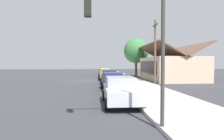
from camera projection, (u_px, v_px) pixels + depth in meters
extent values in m
plane|color=#38383D|center=(87.00, 81.00, 27.35)|extent=(120.00, 120.00, 0.00)
cube|color=#B2AFA8|center=(126.00, 80.00, 27.81)|extent=(60.00, 4.20, 0.16)
cube|color=red|center=(104.00, 72.00, 41.05)|extent=(4.91, 1.89, 0.70)
cube|color=#A9272B|center=(104.00, 69.00, 41.51)|extent=(2.36, 1.64, 0.56)
cylinder|color=black|center=(109.00, 74.00, 39.64)|extent=(0.66, 0.23, 0.66)
cylinder|color=black|center=(99.00, 74.00, 39.46)|extent=(0.66, 0.23, 0.66)
cylinder|color=black|center=(107.00, 73.00, 42.65)|extent=(0.66, 0.23, 0.66)
cylinder|color=black|center=(99.00, 73.00, 42.48)|extent=(0.66, 0.23, 0.66)
cube|color=silver|center=(105.00, 73.00, 35.03)|extent=(4.37, 1.88, 0.70)
cube|color=beige|center=(105.00, 70.00, 35.44)|extent=(2.12, 1.59, 0.56)
cylinder|color=black|center=(110.00, 76.00, 33.75)|extent=(0.67, 0.24, 0.66)
cylinder|color=black|center=(100.00, 76.00, 33.67)|extent=(0.67, 0.24, 0.66)
cylinder|color=black|center=(109.00, 75.00, 36.42)|extent=(0.67, 0.24, 0.66)
cylinder|color=black|center=(100.00, 75.00, 36.34)|extent=(0.67, 0.24, 0.66)
cube|color=olive|center=(105.00, 75.00, 28.99)|extent=(4.79, 1.77, 0.70)
cube|color=#61683C|center=(105.00, 71.00, 29.45)|extent=(2.31, 1.53, 0.56)
cylinder|color=black|center=(112.00, 78.00, 27.62)|extent=(0.66, 0.23, 0.66)
cylinder|color=black|center=(100.00, 78.00, 27.45)|extent=(0.66, 0.23, 0.66)
cylinder|color=black|center=(110.00, 77.00, 30.56)|extent=(0.66, 0.23, 0.66)
cylinder|color=black|center=(99.00, 77.00, 30.39)|extent=(0.66, 0.23, 0.66)
cube|color=#2D3035|center=(109.00, 78.00, 23.53)|extent=(4.81, 1.80, 0.70)
cube|color=#27292D|center=(109.00, 72.00, 23.99)|extent=(2.31, 1.58, 0.56)
cylinder|color=black|center=(118.00, 82.00, 22.13)|extent=(0.66, 0.22, 0.66)
cylinder|color=black|center=(102.00, 82.00, 21.98)|extent=(0.66, 0.22, 0.66)
cylinder|color=black|center=(116.00, 80.00, 25.10)|extent=(0.66, 0.22, 0.66)
cylinder|color=black|center=(102.00, 80.00, 24.95)|extent=(0.66, 0.22, 0.66)
cube|color=navy|center=(113.00, 83.00, 17.43)|extent=(4.63, 1.97, 0.70)
cube|color=navy|center=(112.00, 75.00, 17.86)|extent=(2.26, 1.64, 0.56)
cylinder|color=black|center=(126.00, 88.00, 16.16)|extent=(0.67, 0.25, 0.66)
cylinder|color=black|center=(105.00, 89.00, 15.93)|extent=(0.67, 0.25, 0.66)
cylinder|color=black|center=(120.00, 85.00, 18.95)|extent=(0.67, 0.25, 0.66)
cylinder|color=black|center=(102.00, 85.00, 18.72)|extent=(0.67, 0.25, 0.66)
cube|color=silver|center=(121.00, 93.00, 11.25)|extent=(4.32, 1.86, 0.70)
cube|color=#A0A2A6|center=(120.00, 82.00, 11.66)|extent=(2.08, 1.63, 0.56)
cylinder|color=black|center=(142.00, 104.00, 10.01)|extent=(0.66, 0.22, 0.66)
cylinder|color=black|center=(107.00, 104.00, 9.85)|extent=(0.66, 0.22, 0.66)
cylinder|color=black|center=(132.00, 95.00, 12.67)|extent=(0.66, 0.22, 0.66)
cylinder|color=black|center=(104.00, 96.00, 12.51)|extent=(0.66, 0.22, 0.66)
cube|color=#CCB293|center=(171.00, 69.00, 28.22)|extent=(10.33, 6.66, 3.28)
cube|color=black|center=(148.00, 68.00, 27.93)|extent=(8.27, 0.08, 1.84)
cube|color=brown|center=(159.00, 51.00, 28.00)|extent=(10.93, 3.63, 2.03)
cube|color=brown|center=(182.00, 51.00, 28.27)|extent=(10.93, 3.63, 2.03)
cylinder|color=brown|center=(136.00, 67.00, 35.51)|extent=(0.44, 0.44, 3.49)
sphere|color=#38753D|center=(136.00, 51.00, 35.41)|extent=(4.48, 4.48, 4.48)
cylinder|color=#383833|center=(163.00, 57.00, 6.84)|extent=(0.14, 0.14, 5.20)
cube|color=black|center=(88.00, 5.00, 6.57)|extent=(0.28, 0.24, 0.80)
sphere|color=yellow|center=(88.00, 6.00, 6.72)|extent=(0.16, 0.16, 0.16)
sphere|color=green|center=(88.00, 14.00, 6.73)|extent=(0.16, 0.16, 0.16)
cylinder|color=brown|center=(155.00, 52.00, 22.96)|extent=(0.24, 0.24, 7.50)
cube|color=brown|center=(155.00, 25.00, 22.86)|extent=(1.80, 0.12, 0.12)
cylinder|color=red|center=(111.00, 74.00, 36.89)|extent=(0.22, 0.22, 0.55)
sphere|color=red|center=(111.00, 72.00, 36.88)|extent=(0.18, 0.18, 0.18)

